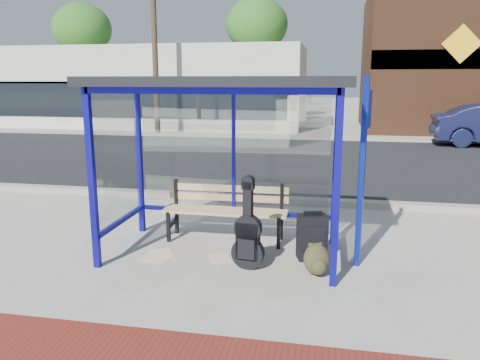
% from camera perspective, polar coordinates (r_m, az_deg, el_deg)
% --- Properties ---
extents(ground, '(120.00, 120.00, 0.00)m').
position_cam_1_polar(ground, '(6.61, -2.08, -8.99)').
color(ground, '#B2ADA0').
rests_on(ground, ground).
extents(curb_near, '(60.00, 0.25, 0.12)m').
position_cam_1_polar(curb_near, '(9.31, 1.92, -2.31)').
color(curb_near, gray).
rests_on(curb_near, ground).
extents(street_asphalt, '(60.00, 10.00, 0.00)m').
position_cam_1_polar(street_asphalt, '(14.27, 5.12, 2.49)').
color(street_asphalt, black).
rests_on(street_asphalt, ground).
extents(curb_far, '(60.00, 0.25, 0.12)m').
position_cam_1_polar(curb_far, '(19.30, 6.68, 5.14)').
color(curb_far, gray).
rests_on(curb_far, ground).
extents(far_sidewalk, '(60.00, 4.00, 0.01)m').
position_cam_1_polar(far_sidewalk, '(21.19, 7.07, 5.60)').
color(far_sidewalk, '#B2ADA0').
rests_on(far_sidewalk, ground).
extents(bus_shelter, '(3.30, 1.80, 2.42)m').
position_cam_1_polar(bus_shelter, '(6.24, -2.08, 9.27)').
color(bus_shelter, '#100D94').
rests_on(bus_shelter, ground).
extents(storefront_white, '(18.00, 6.04, 4.00)m').
position_cam_1_polar(storefront_white, '(26.15, -12.78, 11.00)').
color(storefront_white, silver).
rests_on(storefront_white, ground).
extents(storefront_brown, '(10.00, 7.08, 6.40)m').
position_cam_1_polar(storefront_brown, '(25.39, 26.66, 12.74)').
color(storefront_brown, '#59331E').
rests_on(storefront_brown, ground).
extents(tree_left, '(3.60, 3.60, 7.03)m').
position_cam_1_polar(tree_left, '(32.11, -18.68, 17.02)').
color(tree_left, '#4C3826').
rests_on(tree_left, ground).
extents(tree_mid, '(3.60, 3.60, 7.03)m').
position_cam_1_polar(tree_mid, '(28.51, 2.05, 18.31)').
color(tree_mid, '#4C3826').
rests_on(tree_mid, ground).
extents(utility_pole_west, '(1.60, 0.24, 8.00)m').
position_cam_1_polar(utility_pole_west, '(20.84, -10.39, 16.70)').
color(utility_pole_west, '#4C3826').
rests_on(utility_pole_west, ground).
extents(bench, '(1.86, 0.47, 0.88)m').
position_cam_1_polar(bench, '(7.04, -1.71, -3.40)').
color(bench, black).
rests_on(bench, ground).
extents(guitar_bag, '(0.43, 0.18, 1.15)m').
position_cam_1_polar(guitar_bag, '(5.99, 0.97, -6.98)').
color(guitar_bag, black).
rests_on(guitar_bag, ground).
extents(suitcase, '(0.44, 0.34, 0.67)m').
position_cam_1_polar(suitcase, '(6.39, 8.77, -6.90)').
color(suitcase, black).
rests_on(suitcase, ground).
extents(backpack, '(0.39, 0.37, 0.40)m').
position_cam_1_polar(backpack, '(5.95, 9.37, -9.66)').
color(backpack, '#31311B').
rests_on(backpack, ground).
extents(sign_post, '(0.13, 0.30, 2.43)m').
position_cam_1_polar(sign_post, '(6.04, 14.76, 2.09)').
color(sign_post, '#0E1D9C').
rests_on(sign_post, ground).
extents(newspaper_a, '(0.42, 0.36, 0.01)m').
position_cam_1_polar(newspaper_a, '(6.54, -10.28, -9.41)').
color(newspaper_a, white).
rests_on(newspaper_a, ground).
extents(newspaper_b, '(0.47, 0.51, 0.01)m').
position_cam_1_polar(newspaper_b, '(6.68, -9.62, -8.89)').
color(newspaper_b, white).
rests_on(newspaper_b, ground).
extents(newspaper_c, '(0.41, 0.44, 0.01)m').
position_cam_1_polar(newspaper_c, '(6.45, -2.50, -9.52)').
color(newspaper_c, white).
rests_on(newspaper_c, ground).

